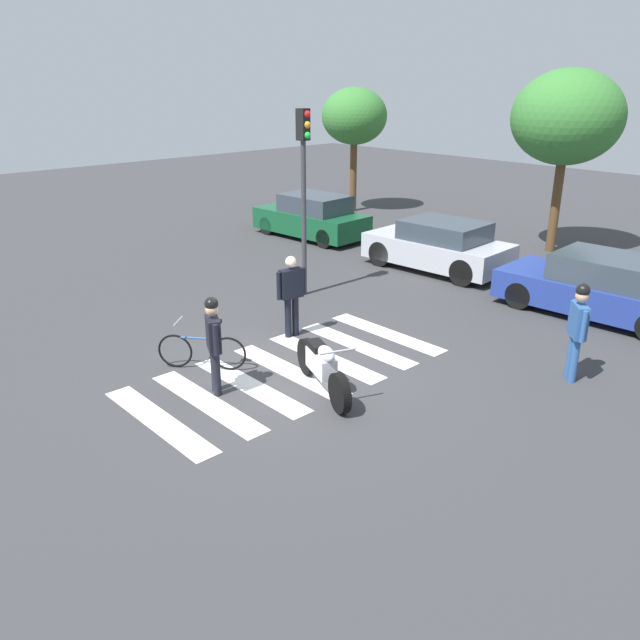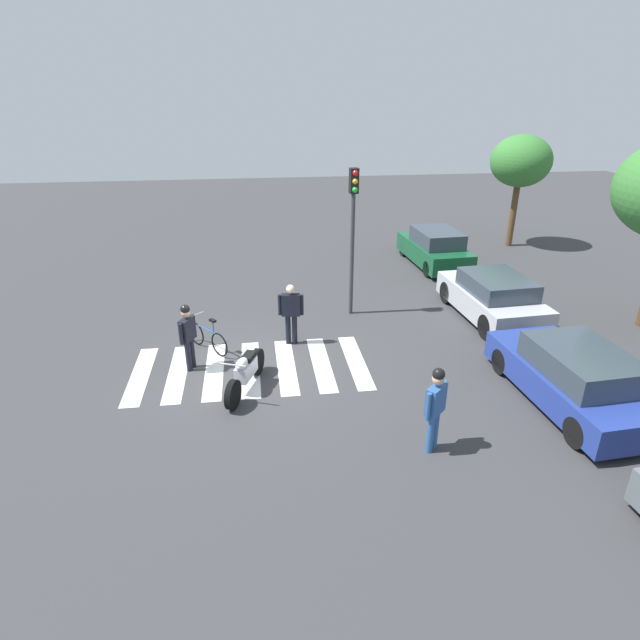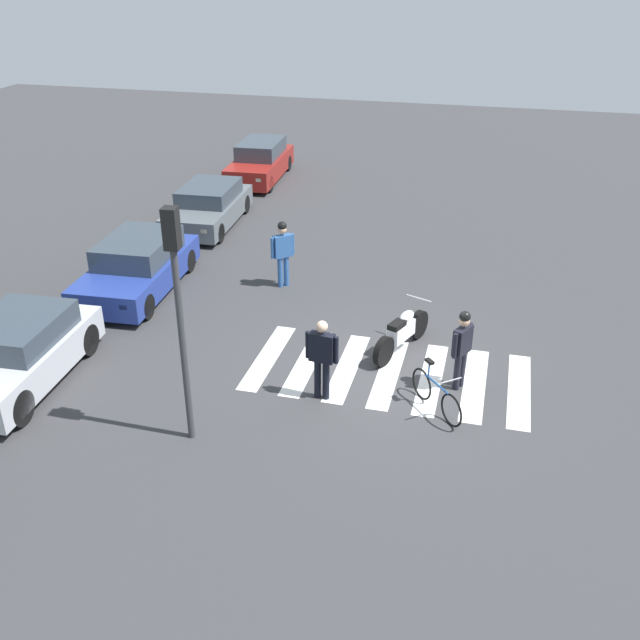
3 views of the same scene
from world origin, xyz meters
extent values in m
plane|color=#38383A|center=(0.00, 0.00, 0.00)|extent=(60.00, 60.00, 0.00)
cylinder|color=black|center=(1.73, -0.39, 0.34)|extent=(0.68, 0.38, 0.67)
cylinder|color=black|center=(0.30, 0.17, 0.34)|extent=(0.68, 0.38, 0.67)
cube|color=silver|center=(0.97, -0.09, 0.52)|extent=(0.85, 0.55, 0.36)
ellipsoid|color=silver|center=(1.18, -0.17, 0.79)|extent=(0.53, 0.40, 0.24)
cube|color=black|center=(0.78, -0.02, 0.76)|extent=(0.50, 0.38, 0.12)
cylinder|color=#A5A5AD|center=(1.65, -0.36, 1.04)|extent=(0.26, 0.59, 0.04)
torus|color=black|center=(-1.56, -1.44, 0.33)|extent=(0.53, 0.45, 0.66)
torus|color=black|center=(-0.78, -0.79, 0.33)|extent=(0.53, 0.45, 0.66)
cylinder|color=#1E4C8C|center=(-1.17, -1.11, 0.61)|extent=(0.63, 0.54, 0.04)
cylinder|color=#1E4C8C|center=(-0.94, -0.92, 0.78)|extent=(0.05, 0.05, 0.34)
cube|color=black|center=(-0.94, -0.92, 0.96)|extent=(0.22, 0.21, 0.06)
cylinder|color=#99999E|center=(-1.48, -1.38, 0.93)|extent=(0.32, 0.37, 0.03)
cylinder|color=black|center=(-1.25, 1.23, 0.43)|extent=(0.14, 0.14, 0.85)
cylinder|color=black|center=(-1.27, 1.06, 0.43)|extent=(0.14, 0.14, 0.85)
cube|color=black|center=(-1.26, 1.14, 1.15)|extent=(0.26, 0.52, 0.60)
sphere|color=beige|center=(-1.26, 1.14, 1.61)|extent=(0.23, 0.23, 0.23)
cylinder|color=black|center=(-1.22, 1.44, 1.15)|extent=(0.09, 0.09, 0.57)
cylinder|color=black|center=(-1.30, 0.85, 1.15)|extent=(0.09, 0.09, 0.57)
cylinder|color=black|center=(-0.27, -1.43, 0.40)|extent=(0.14, 0.14, 0.81)
cylinder|color=black|center=(-0.10, -1.51, 0.40)|extent=(0.14, 0.14, 0.81)
cube|color=black|center=(-0.19, -1.47, 1.09)|extent=(0.51, 0.39, 0.57)
sphere|color=tan|center=(-0.19, -1.47, 1.53)|extent=(0.22, 0.22, 0.22)
cylinder|color=black|center=(-0.44, -1.35, 1.09)|extent=(0.09, 0.09, 0.54)
cylinder|color=black|center=(0.07, -1.60, 1.09)|extent=(0.09, 0.09, 0.54)
sphere|color=black|center=(-0.19, -1.47, 1.62)|extent=(0.23, 0.23, 0.23)
cylinder|color=#2D5999|center=(3.64, 3.53, 0.42)|extent=(0.14, 0.14, 0.84)
cylinder|color=#2D5999|center=(3.76, 3.40, 0.42)|extent=(0.14, 0.14, 0.84)
cube|color=#2D5999|center=(3.70, 3.47, 1.13)|extent=(0.48, 0.49, 0.59)
sphere|color=tan|center=(3.70, 3.47, 1.59)|extent=(0.23, 0.23, 0.23)
cylinder|color=#2D5999|center=(3.50, 3.68, 1.13)|extent=(0.09, 0.09, 0.56)
cylinder|color=#2D5999|center=(3.90, 3.25, 1.13)|extent=(0.09, 0.09, 0.56)
sphere|color=black|center=(3.70, 3.47, 1.69)|extent=(0.24, 0.24, 0.24)
cube|color=silver|center=(0.00, -2.70, 0.00)|extent=(2.88, 0.45, 0.01)
cube|color=silver|center=(0.00, -1.80, 0.00)|extent=(2.88, 0.45, 0.01)
cube|color=silver|center=(0.00, -0.90, 0.00)|extent=(2.88, 0.45, 0.01)
cube|color=silver|center=(0.00, 0.00, 0.00)|extent=(2.88, 0.45, 0.01)
cube|color=silver|center=(0.00, 0.90, 0.00)|extent=(2.88, 0.45, 0.01)
cube|color=silver|center=(0.00, 1.80, 0.00)|extent=(2.88, 0.45, 0.01)
cube|color=silver|center=(0.00, 2.70, 0.00)|extent=(2.88, 0.45, 0.01)
cylinder|color=black|center=(-8.81, 6.48, 0.30)|extent=(0.61, 0.26, 0.60)
cylinder|color=black|center=(-8.90, 7.96, 0.30)|extent=(0.61, 0.26, 0.60)
cylinder|color=black|center=(-6.12, 6.65, 0.30)|extent=(0.61, 0.26, 0.60)
cylinder|color=black|center=(-6.21, 8.12, 0.30)|extent=(0.61, 0.26, 0.60)
cube|color=#14512D|center=(-7.51, 7.30, 0.52)|extent=(4.07, 1.94, 0.71)
cube|color=#333D47|center=(-7.31, 7.31, 1.16)|extent=(2.23, 1.62, 0.57)
cube|color=#F2EDCC|center=(-9.42, 6.64, 0.63)|extent=(0.09, 0.20, 0.12)
cube|color=#F2EDCC|center=(-9.49, 7.73, 0.63)|extent=(0.09, 0.20, 0.12)
cylinder|color=black|center=(-3.56, 6.43, 0.36)|extent=(0.72, 0.26, 0.71)
cylinder|color=black|center=(-3.66, 8.06, 0.36)|extent=(0.72, 0.26, 0.71)
cylinder|color=black|center=(-0.86, 6.60, 0.36)|extent=(0.72, 0.26, 0.71)
cylinder|color=black|center=(-0.96, 8.22, 0.36)|extent=(0.72, 0.26, 0.71)
cube|color=#B7BAC1|center=(-2.26, 7.33, 0.54)|extent=(4.09, 2.09, 0.69)
cube|color=#333D47|center=(-2.06, 7.34, 1.14)|extent=(2.25, 1.76, 0.51)
cube|color=#F2EDCC|center=(-4.17, 6.62, 0.64)|extent=(0.09, 0.20, 0.12)
cube|color=#F2EDCC|center=(-4.25, 7.80, 0.64)|extent=(0.09, 0.20, 0.12)
cylinder|color=black|center=(1.05, 6.15, 0.32)|extent=(0.65, 0.26, 0.64)
cylinder|color=black|center=(0.94, 7.79, 0.32)|extent=(0.65, 0.26, 0.64)
cylinder|color=black|center=(3.98, 6.33, 0.32)|extent=(0.65, 0.26, 0.64)
cube|color=navy|center=(2.46, 7.06, 0.50)|extent=(4.42, 2.13, 0.65)
cube|color=#333D47|center=(2.68, 7.07, 1.11)|extent=(2.43, 1.78, 0.57)
cube|color=#F2EDCC|center=(0.38, 6.33, 0.60)|extent=(0.09, 0.20, 0.12)
cube|color=#F2EDCC|center=(0.31, 7.53, 0.60)|extent=(0.09, 0.20, 0.12)
cylinder|color=#38383D|center=(-3.13, 3.15, 1.86)|extent=(0.12, 0.12, 3.72)
cube|color=black|center=(-3.13, 3.15, 4.07)|extent=(0.26, 0.26, 0.70)
sphere|color=red|center=(-3.00, 3.16, 4.30)|extent=(0.16, 0.16, 0.16)
sphere|color=orange|center=(-3.00, 3.16, 4.07)|extent=(0.16, 0.16, 0.16)
sphere|color=green|center=(-3.00, 3.16, 3.84)|extent=(0.16, 0.16, 0.16)
cylinder|color=brown|center=(-9.70, 11.55, 1.35)|extent=(0.27, 0.27, 2.71)
ellipsoid|color=#387A33|center=(-9.70, 11.55, 3.65)|extent=(2.51, 2.51, 2.13)
camera|label=1|loc=(8.25, -6.86, 5.12)|focal=35.93mm
camera|label=2|loc=(11.66, 0.22, 6.51)|focal=29.36mm
camera|label=3|loc=(-13.06, -1.87, 8.05)|focal=40.55mm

